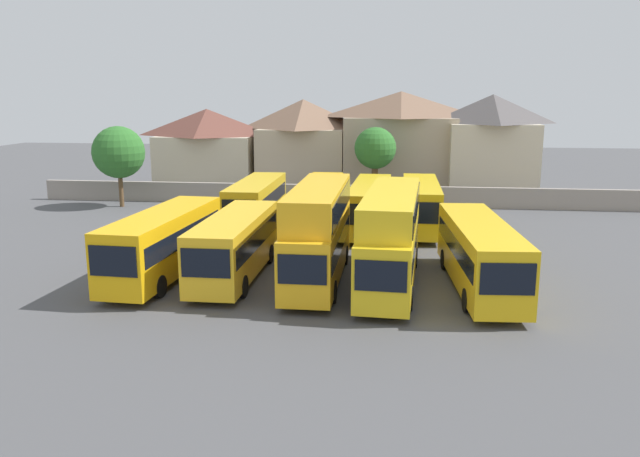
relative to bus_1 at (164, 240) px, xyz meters
name	(u,v)px	position (x,y,z in m)	size (l,w,h in m)	color
ground	(343,217)	(8.06, 17.86, -2.00)	(140.00, 140.00, 0.00)	#4C4C4F
depot_boundary_wall	(348,195)	(8.06, 23.26, -1.10)	(56.00, 0.50, 1.80)	gray
bus_1	(164,240)	(0.00, 0.00, 0.00)	(3.19, 11.13, 3.51)	#F3AF0F
bus_2	(235,243)	(3.83, 0.23, -0.09)	(2.69, 10.37, 3.35)	yellow
bus_3	(318,228)	(8.28, 0.30, 0.82)	(2.56, 11.21, 5.01)	#F3AD18
bus_4	(391,233)	(12.04, 0.05, 0.73)	(3.18, 12.07, 4.85)	yellow
bus_5	(480,251)	(16.48, -0.11, -0.07)	(3.37, 11.83, 3.38)	yellow
bus_6	(256,201)	(2.10, 13.25, -0.05)	(2.74, 10.75, 3.41)	gold
bus_7	(319,202)	(6.75, 13.16, -0.01)	(2.61, 11.02, 3.49)	#F0AD0F
bus_8	(370,204)	(10.41, 13.22, -0.07)	(2.87, 11.54, 3.37)	yellow
bus_9	(421,203)	(14.04, 13.63, -0.04)	(2.59, 10.81, 3.44)	yellow
house_terrace_left	(208,148)	(-7.05, 31.65, 2.16)	(10.37, 6.48, 8.14)	beige
house_terrace_centre	(303,144)	(2.75, 32.58, 2.65)	(9.04, 8.00, 9.11)	#C6B293
house_terrace_right	(400,141)	(12.55, 32.02, 3.03)	(11.33, 7.39, 9.88)	tan
house_terrace_far_right	(491,144)	(21.19, 30.88, 2.89)	(8.49, 7.85, 9.60)	beige
tree_left_of_lot	(375,149)	(10.31, 25.76, 2.79)	(3.76, 3.76, 6.74)	brown
tree_behind_wall	(119,152)	(-11.47, 20.26, 2.72)	(4.46, 4.46, 6.97)	brown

